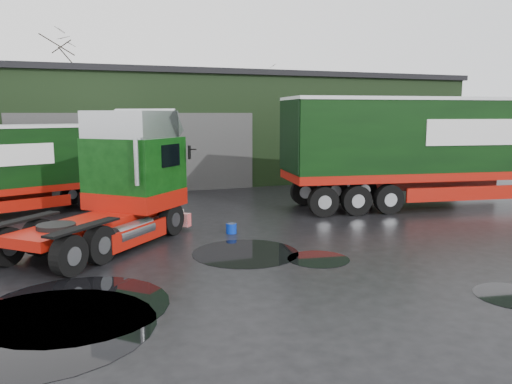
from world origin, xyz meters
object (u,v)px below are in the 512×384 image
(hero_tractor, at_px, (96,180))
(wash_bucket, at_px, (231,228))
(tree_back_a, at_px, (57,103))
(trailer_left, at_px, (7,171))
(warehouse, at_px, (190,126))
(lorry_right, at_px, (443,152))
(tree_back_b, at_px, (254,116))

(hero_tractor, distance_m, wash_bucket, 4.70)
(hero_tractor, distance_m, tree_back_a, 26.37)
(trailer_left, bearing_deg, warehouse, -64.45)
(hero_tractor, height_order, lorry_right, lorry_right)
(tree_back_a, distance_m, tree_back_b, 16.03)
(wash_bucket, height_order, tree_back_b, tree_back_b)
(trailer_left, relative_size, wash_bucket, 32.64)
(lorry_right, bearing_deg, hero_tractor, -72.74)
(warehouse, height_order, trailer_left, warehouse)
(hero_tractor, distance_m, tree_back_b, 29.98)
(hero_tractor, xyz_separation_m, trailer_left, (-3.00, 6.19, -0.27))
(trailer_left, distance_m, tree_back_a, 20.27)
(warehouse, bearing_deg, lorry_right, -60.55)
(lorry_right, height_order, tree_back_b, tree_back_b)
(lorry_right, relative_size, tree_back_a, 1.88)
(lorry_right, height_order, tree_back_a, tree_back_a)
(lorry_right, bearing_deg, trailer_left, -94.32)
(warehouse, xyz_separation_m, tree_back_a, (-8.00, 10.00, 1.59))
(trailer_left, height_order, wash_bucket, trailer_left)
(hero_tractor, distance_m, lorry_right, 14.58)
(tree_back_a, xyz_separation_m, tree_back_b, (16.00, 0.00, -1.00))
(lorry_right, xyz_separation_m, wash_bucket, (-10.13, -1.73, -2.18))
(lorry_right, height_order, wash_bucket, lorry_right)
(hero_tractor, bearing_deg, tree_back_b, 104.45)
(warehouse, xyz_separation_m, wash_bucket, (-2.22, -15.74, -2.99))
(trailer_left, height_order, lorry_right, lorry_right)
(hero_tractor, xyz_separation_m, tree_back_a, (-1.50, 26.19, 2.69))
(wash_bucket, bearing_deg, lorry_right, 9.69)
(warehouse, distance_m, tree_back_a, 12.90)
(warehouse, xyz_separation_m, lorry_right, (7.91, -14.01, -0.81))
(wash_bucket, bearing_deg, tree_back_a, 102.65)
(trailer_left, distance_m, lorry_right, 17.87)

